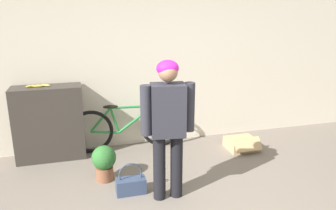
{
  "coord_description": "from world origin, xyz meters",
  "views": [
    {
      "loc": [
        -1.03,
        -2.14,
        2.04
      ],
      "look_at": [
        -0.15,
        1.03,
        1.08
      ],
      "focal_mm": 35.0,
      "sensor_mm": 36.0,
      "label": 1
    }
  ],
  "objects_px": {
    "bicycle": "(127,127)",
    "person": "(168,119)",
    "handbag": "(131,185)",
    "banana": "(38,86)",
    "potted_plant": "(104,161)",
    "cardboard_box": "(241,144)"
  },
  "relations": [
    {
      "from": "person",
      "to": "bicycle",
      "type": "height_order",
      "value": "person"
    },
    {
      "from": "person",
      "to": "banana",
      "type": "distance_m",
      "value": 2.02
    },
    {
      "from": "person",
      "to": "potted_plant",
      "type": "xyz_separation_m",
      "value": [
        -0.66,
        0.58,
        -0.68
      ]
    },
    {
      "from": "cardboard_box",
      "to": "potted_plant",
      "type": "bearing_deg",
      "value": -168.95
    },
    {
      "from": "bicycle",
      "to": "potted_plant",
      "type": "xyz_separation_m",
      "value": [
        -0.42,
        -0.87,
        -0.1
      ]
    },
    {
      "from": "banana",
      "to": "handbag",
      "type": "relative_size",
      "value": 0.85
    },
    {
      "from": "handbag",
      "to": "bicycle",
      "type": "bearing_deg",
      "value": 82.87
    },
    {
      "from": "handbag",
      "to": "cardboard_box",
      "type": "distance_m",
      "value": 2.0
    },
    {
      "from": "banana",
      "to": "potted_plant",
      "type": "distance_m",
      "value": 1.4
    },
    {
      "from": "person",
      "to": "cardboard_box",
      "type": "xyz_separation_m",
      "value": [
        1.44,
        0.99,
        -0.85
      ]
    },
    {
      "from": "banana",
      "to": "cardboard_box",
      "type": "height_order",
      "value": "banana"
    },
    {
      "from": "banana",
      "to": "potted_plant",
      "type": "xyz_separation_m",
      "value": [
        0.76,
        -0.85,
        -0.81
      ]
    },
    {
      "from": "bicycle",
      "to": "potted_plant",
      "type": "bearing_deg",
      "value": -114.77
    },
    {
      "from": "cardboard_box",
      "to": "person",
      "type": "bearing_deg",
      "value": -145.53
    },
    {
      "from": "banana",
      "to": "bicycle",
      "type": "bearing_deg",
      "value": 0.78
    },
    {
      "from": "bicycle",
      "to": "person",
      "type": "bearing_deg",
      "value": -79.64
    },
    {
      "from": "bicycle",
      "to": "cardboard_box",
      "type": "distance_m",
      "value": 1.76
    },
    {
      "from": "person",
      "to": "bicycle",
      "type": "xyz_separation_m",
      "value": [
        -0.24,
        1.45,
        -0.58
      ]
    },
    {
      "from": "handbag",
      "to": "cardboard_box",
      "type": "height_order",
      "value": "handbag"
    },
    {
      "from": "potted_plant",
      "to": "handbag",
      "type": "bearing_deg",
      "value": -56.36
    },
    {
      "from": "cardboard_box",
      "to": "potted_plant",
      "type": "relative_size",
      "value": 1.01
    },
    {
      "from": "person",
      "to": "handbag",
      "type": "distance_m",
      "value": 0.93
    }
  ]
}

